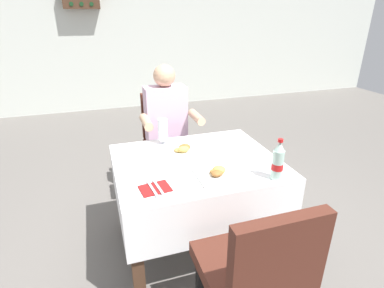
# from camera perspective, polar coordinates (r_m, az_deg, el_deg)

# --- Properties ---
(ground_plane) EXTENTS (11.00, 11.00, 0.00)m
(ground_plane) POSITION_cam_1_polar(r_m,az_deg,el_deg) (2.44, -0.59, -19.30)
(ground_plane) COLOR #66605B
(back_wall) EXTENTS (11.00, 0.12, 2.91)m
(back_wall) POSITION_cam_1_polar(r_m,az_deg,el_deg) (5.78, -13.57, 20.89)
(back_wall) COLOR silver
(back_wall) RESTS_ON ground
(main_dining_table) EXTENTS (1.10, 0.90, 0.73)m
(main_dining_table) POSITION_cam_1_polar(r_m,az_deg,el_deg) (2.15, 0.83, -7.09)
(main_dining_table) COLOR white
(main_dining_table) RESTS_ON ground
(chair_far_diner_seat) EXTENTS (0.44, 0.50, 0.97)m
(chair_far_diner_seat) POSITION_cam_1_polar(r_m,az_deg,el_deg) (2.88, -4.54, 0.93)
(chair_far_diner_seat) COLOR #4C2319
(chair_far_diner_seat) RESTS_ON ground
(chair_near_camera_side) EXTENTS (0.44, 0.50, 0.97)m
(chair_near_camera_side) POSITION_cam_1_polar(r_m,az_deg,el_deg) (1.55, 11.67, -22.45)
(chair_near_camera_side) COLOR #4C2319
(chair_near_camera_side) RESTS_ON ground
(seated_diner_far) EXTENTS (0.50, 0.46, 1.26)m
(seated_diner_far) POSITION_cam_1_polar(r_m,az_deg,el_deg) (2.72, -4.63, 3.08)
(seated_diner_far) COLOR #282D42
(seated_diner_far) RESTS_ON ground
(plate_near_camera) EXTENTS (0.25, 0.25, 0.06)m
(plate_near_camera) POSITION_cam_1_polar(r_m,az_deg,el_deg) (1.88, 4.75, -5.49)
(plate_near_camera) COLOR white
(plate_near_camera) RESTS_ON main_dining_table
(plate_far_diner) EXTENTS (0.26, 0.26, 0.06)m
(plate_far_diner) POSITION_cam_1_polar(r_m,az_deg,el_deg) (2.18, -2.03, -1.20)
(plate_far_diner) COLOR white
(plate_far_diner) RESTS_ON main_dining_table
(beer_glass_left) EXTENTS (0.07, 0.07, 0.20)m
(beer_glass_left) POSITION_cam_1_polar(r_m,az_deg,el_deg) (2.30, -5.52, 2.48)
(beer_glass_left) COLOR white
(beer_glass_left) RESTS_ON main_dining_table
(cola_bottle_primary) EXTENTS (0.07, 0.07, 0.26)m
(cola_bottle_primary) POSITION_cam_1_polar(r_m,az_deg,el_deg) (1.87, 15.86, -3.26)
(cola_bottle_primary) COLOR silver
(cola_bottle_primary) RESTS_ON main_dining_table
(napkin_cutlery_set) EXTENTS (0.18, 0.19, 0.01)m
(napkin_cutlery_set) POSITION_cam_1_polar(r_m,az_deg,el_deg) (1.76, -6.96, -8.28)
(napkin_cutlery_set) COLOR maroon
(napkin_cutlery_set) RESTS_ON main_dining_table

